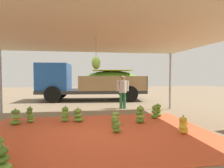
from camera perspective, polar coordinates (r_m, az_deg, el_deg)
ground_plane at (r=8.40m, az=-6.16°, el=-8.57°), size 40.00×40.00×0.00m
tarp_orange at (r=5.49m, az=-4.60°, el=-14.46°), size 6.46×4.58×0.01m
tent_canopy at (r=5.28m, az=-4.62°, el=14.23°), size 8.00×7.00×2.76m
banana_bunch_0 at (r=3.83m, az=-30.37°, el=-19.34°), size 0.38×0.38×0.46m
banana_bunch_1 at (r=7.35m, az=12.73°, el=-8.39°), size 0.34×0.36×0.52m
banana_bunch_2 at (r=6.80m, az=-14.06°, el=-9.05°), size 0.36×0.36×0.56m
banana_bunch_3 at (r=5.40m, az=1.32°, el=-12.54°), size 0.31×0.29×0.45m
banana_bunch_4 at (r=7.03m, az=-27.19°, el=-9.07°), size 0.48×0.47×0.53m
banana_bunch_6 at (r=5.65m, az=20.80°, el=-11.74°), size 0.34×0.34×0.51m
banana_bunch_7 at (r=6.14m, az=1.06°, el=-10.58°), size 0.36×0.38×0.49m
banana_bunch_8 at (r=7.09m, az=-23.55°, el=-8.71°), size 0.31×0.31×0.57m
banana_bunch_10 at (r=7.73m, az=13.80°, el=-7.85°), size 0.41×0.41×0.51m
banana_bunch_11 at (r=6.53m, az=8.51°, el=-9.30°), size 0.40×0.39×0.60m
banana_bunch_12 at (r=6.74m, az=-10.26°, el=-9.41°), size 0.43×0.41×0.50m
cargo_truck_main at (r=12.57m, az=-6.80°, el=0.81°), size 7.02×3.01×2.40m
worker_0 at (r=9.25m, az=3.29°, el=-1.65°), size 0.59×0.36×1.62m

